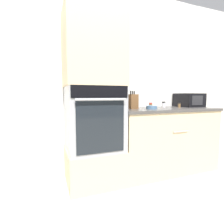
% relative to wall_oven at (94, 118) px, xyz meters
% --- Properties ---
extents(ground_plane, '(12.00, 12.00, 0.00)m').
position_rel_wall_oven_xyz_m(ground_plane, '(0.32, -0.30, -0.78)').
color(ground_plane, beige).
extents(wall_back, '(8.00, 0.05, 2.50)m').
position_rel_wall_oven_xyz_m(wall_back, '(0.32, 0.33, 0.47)').
color(wall_back, silver).
rests_on(wall_back, ground_plane).
extents(oven_cabinet_base, '(0.65, 0.60, 0.41)m').
position_rel_wall_oven_xyz_m(oven_cabinet_base, '(-0.00, 0.00, -0.58)').
color(oven_cabinet_base, beige).
rests_on(oven_cabinet_base, ground_plane).
extents(wall_oven, '(0.62, 0.64, 0.74)m').
position_rel_wall_oven_xyz_m(wall_oven, '(0.00, 0.00, 0.00)').
color(wall_oven, '#9EA0A5').
rests_on(wall_oven, oven_cabinet_base).
extents(oven_cabinet_upper, '(0.65, 0.60, 0.87)m').
position_rel_wall_oven_xyz_m(oven_cabinet_upper, '(-0.00, 0.00, 0.80)').
color(oven_cabinet_upper, beige).
rests_on(oven_cabinet_upper, wall_oven).
extents(counter_unit, '(1.42, 0.63, 0.88)m').
position_rel_wall_oven_xyz_m(counter_unit, '(1.03, 0.00, -0.34)').
color(counter_unit, beige).
rests_on(counter_unit, ground_plane).
extents(microwave, '(0.32, 0.37, 0.20)m').
position_rel_wall_oven_xyz_m(microwave, '(1.54, 0.11, 0.20)').
color(microwave, black).
rests_on(microwave, counter_unit).
extents(knife_block, '(0.10, 0.15, 0.23)m').
position_rel_wall_oven_xyz_m(knife_block, '(0.53, 0.04, 0.19)').
color(knife_block, brown).
rests_on(knife_block, counter_unit).
extents(bowl, '(0.14, 0.14, 0.04)m').
position_rel_wall_oven_xyz_m(bowl, '(0.75, -0.07, 0.12)').
color(bowl, '#517599').
rests_on(bowl, counter_unit).
extents(condiment_jar_near, '(0.05, 0.05, 0.08)m').
position_rel_wall_oven_xyz_m(condiment_jar_near, '(0.81, 0.04, 0.13)').
color(condiment_jar_near, brown).
rests_on(condiment_jar_near, counter_unit).
extents(condiment_jar_mid, '(0.05, 0.05, 0.08)m').
position_rel_wall_oven_xyz_m(condiment_jar_mid, '(1.08, 0.12, 0.14)').
color(condiment_jar_mid, silver).
rests_on(condiment_jar_mid, counter_unit).
extents(condiment_jar_far, '(0.04, 0.04, 0.07)m').
position_rel_wall_oven_xyz_m(condiment_jar_far, '(1.28, 0.03, 0.13)').
color(condiment_jar_far, brown).
rests_on(condiment_jar_far, counter_unit).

